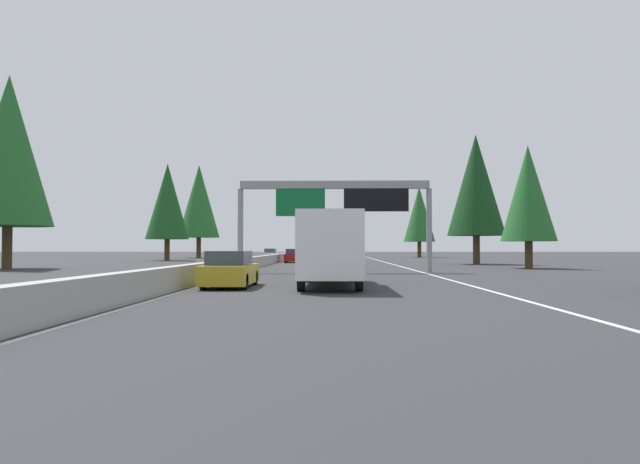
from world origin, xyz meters
TOP-DOWN VIEW (x-y plane):
  - ground_plane at (60.00, 0.00)m, footprint 320.00×320.00m
  - median_barrier at (80.00, 0.30)m, footprint 180.00×0.56m
  - shoulder_stripe_right at (70.00, -11.52)m, footprint 160.00×0.16m
  - shoulder_stripe_median at (70.00, -0.25)m, footprint 160.00×0.16m
  - sign_gantry_overhead at (35.77, -6.04)m, footprint 0.50×12.68m
  - sedan_far_left at (21.58, -1.57)m, footprint 4.40×1.80m
  - box_truck_mid_left at (22.08, -5.63)m, footprint 8.50×2.40m
  - pickup_mid_right at (69.76, -5.52)m, footprint 5.60×2.00m
  - minivan_mid_center at (128.38, -9.23)m, footprint 5.00×1.95m
  - bus_distant_a at (86.66, -1.84)m, footprint 11.50×2.55m
  - sedan_distant_b at (119.34, -9.23)m, footprint 4.40×1.80m
  - sedan_near_center at (60.14, -1.56)m, footprint 4.40×1.80m
  - sedan_far_center at (97.69, -8.77)m, footprint 4.40×1.80m
  - oncoming_near at (78.49, 2.86)m, footprint 4.40×1.80m
  - conifer_right_near at (42.99, -20.87)m, footprint 4.20×4.20m
  - conifer_right_mid at (54.16, -19.65)m, footprint 5.54×5.54m
  - conifer_right_far at (93.92, -20.16)m, footprint 5.18×5.18m
  - conifer_left_near at (40.88, 18.66)m, footprint 6.45×6.45m
  - conifer_left_mid at (69.32, 14.80)m, footprint 5.32×5.32m
  - conifer_left_far at (87.54, 15.10)m, footprint 6.41×6.41m

SIDE VIEW (x-z plane):
  - ground_plane at x=60.00m, z-range 0.00..0.00m
  - shoulder_stripe_right at x=70.00m, z-range 0.00..0.01m
  - shoulder_stripe_median at x=70.00m, z-range 0.00..0.01m
  - median_barrier at x=80.00m, z-range 0.00..0.90m
  - sedan_far_left at x=21.58m, z-range -0.05..1.42m
  - sedan_distant_b at x=119.34m, z-range -0.05..1.42m
  - sedan_near_center at x=60.14m, z-range -0.05..1.42m
  - sedan_far_center at x=97.69m, z-range -0.05..1.42m
  - oncoming_near at x=78.49m, z-range -0.05..1.42m
  - pickup_mid_right at x=69.76m, z-range -0.02..1.84m
  - minivan_mid_center at x=128.38m, z-range 0.11..1.80m
  - box_truck_mid_left at x=22.08m, z-range 0.14..3.09m
  - bus_distant_a at x=86.66m, z-range 0.17..3.27m
  - sign_gantry_overhead at x=35.77m, z-range 1.76..7.72m
  - conifer_right_near at x=42.99m, z-range 1.02..10.56m
  - conifer_right_far at x=93.92m, z-range 1.27..13.05m
  - conifer_left_mid at x=69.32m, z-range 1.30..13.39m
  - conifer_right_mid at x=54.16m, z-range 1.36..13.96m
  - conifer_left_far at x=87.54m, z-range 1.58..16.13m
  - conifer_left_near at x=40.88m, z-range 1.59..16.25m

